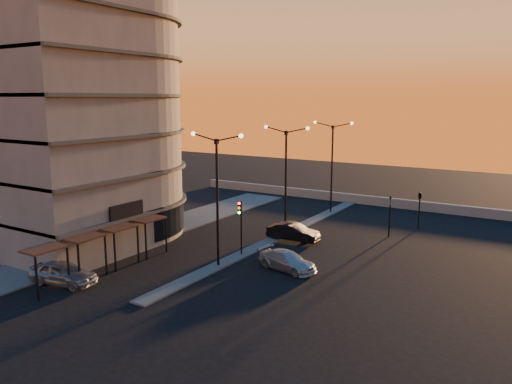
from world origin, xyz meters
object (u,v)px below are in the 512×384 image
object	(u,v)px
car_hatchback	(63,273)
car_wagon	(287,261)
car_sedan	(293,232)
traffic_light_main	(240,219)
streetlamp_mid	(286,171)

from	to	relation	value
car_hatchback	car_wagon	world-z (taller)	car_hatchback
car_sedan	traffic_light_main	bearing A→B (deg)	163.18
traffic_light_main	car_sedan	xyz separation A→B (m)	(1.50, 5.79, -2.15)
traffic_light_main	streetlamp_mid	bearing A→B (deg)	90.00
car_wagon	car_hatchback	bearing A→B (deg)	145.45
car_wagon	streetlamp_mid	bearing A→B (deg)	42.13
car_wagon	traffic_light_main	bearing A→B (deg)	91.65
car_sedan	car_wagon	distance (m)	7.32
traffic_light_main	car_hatchback	size ratio (longest dim) A/B	0.94
streetlamp_mid	car_hatchback	bearing A→B (deg)	-109.53
streetlamp_mid	car_sedan	distance (m)	5.26
traffic_light_main	car_wagon	size ratio (longest dim) A/B	0.95
streetlamp_mid	car_sedan	world-z (taller)	streetlamp_mid
traffic_light_main	car_sedan	world-z (taller)	traffic_light_main
streetlamp_mid	car_hatchback	world-z (taller)	streetlamp_mid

